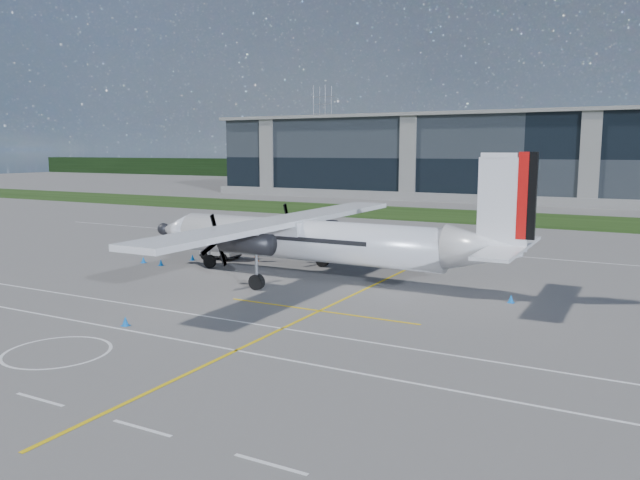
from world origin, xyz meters
TOP-DOWN VIEW (x-y plane):
  - ground at (0.00, 40.00)m, footprint 400.00×400.00m
  - grass_strip at (0.00, 48.00)m, footprint 400.00×18.00m
  - terminal_building at (0.00, 80.00)m, footprint 120.00×20.00m
  - tree_line at (0.00, 140.00)m, footprint 400.00×6.00m
  - pylon_west at (-80.00, 150.00)m, footprint 9.00×4.60m
  - yellow_taxiway_centerline at (3.00, 10.00)m, footprint 0.20×70.00m
  - white_lane_line at (0.00, -14.00)m, footprint 90.00×0.15m
  - turboprop_aircraft at (-1.04, 1.38)m, footprint 28.70×29.77m
  - fuel_tanker_truck at (-16.92, 11.21)m, footprint 7.68×2.50m
  - baggage_tug at (-12.37, 5.06)m, footprint 3.29×1.98m
  - ground_crew_person at (-9.00, 5.47)m, footprint 0.75×0.96m
  - safety_cone_fwd at (-16.70, 0.58)m, footprint 0.36×0.36m
  - safety_cone_nose_port at (-14.63, 0.35)m, footprint 0.36×0.36m
  - safety_cone_portwing at (-4.44, -13.43)m, footprint 0.36×0.36m
  - safety_cone_nose_stbd at (-13.98, 3.38)m, footprint 0.36×0.36m
  - safety_cone_tail at (12.16, 1.08)m, footprint 0.36×0.36m
  - safety_cone_stbdwing at (-4.50, 16.90)m, footprint 0.36×0.36m

SIDE VIEW (x-z plane):
  - ground at x=0.00m, z-range 0.00..0.00m
  - yellow_taxiway_centerline at x=3.00m, z-range 0.00..0.01m
  - white_lane_line at x=0.00m, z-range 0.00..0.01m
  - grass_strip at x=0.00m, z-range 0.00..0.04m
  - safety_cone_fwd at x=-16.70m, z-range 0.00..0.50m
  - safety_cone_nose_port at x=-14.63m, z-range 0.00..0.50m
  - safety_cone_portwing at x=-4.44m, z-range 0.00..0.50m
  - safety_cone_nose_stbd at x=-13.98m, z-range 0.00..0.50m
  - safety_cone_tail at x=12.16m, z-range 0.00..0.50m
  - safety_cone_stbdwing at x=-4.50m, z-range 0.00..0.50m
  - baggage_tug at x=-12.37m, z-range 0.00..1.98m
  - ground_crew_person at x=-9.00m, z-range 0.00..2.15m
  - fuel_tanker_truck at x=-16.92m, z-range 0.00..2.88m
  - tree_line at x=0.00m, z-range 0.00..6.00m
  - turboprop_aircraft at x=-1.04m, z-range 0.00..8.93m
  - terminal_building at x=0.00m, z-range 0.00..15.00m
  - pylon_west at x=-80.00m, z-range 0.00..30.00m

